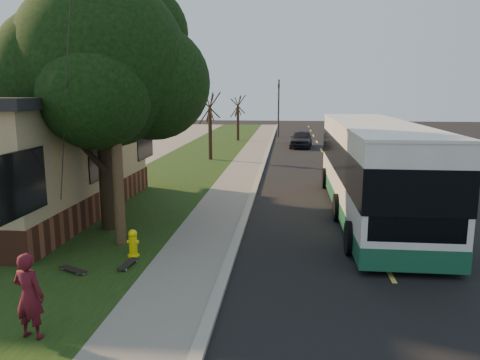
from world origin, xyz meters
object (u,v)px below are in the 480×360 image
Objects in this scene: leafy_tree at (105,66)px; bare_tree_near at (210,127)px; skateboard_spare at (73,270)px; transit_bus at (372,166)px; bare_tree_far at (238,119)px; dumpster at (10,186)px; distant_car at (301,139)px; skateboarder at (29,296)px; traffic_signal at (279,104)px; utility_pole at (113,83)px; skateboard_main at (128,264)px; fire_hydrant at (133,243)px.

leafy_tree is 1.81× the size of bare_tree_near.
transit_bus is at bearing 38.94° from skateboard_spare.
bare_tree_far reaches higher than dumpster.
bare_tree_far is 7.02m from distant_car.
distant_car is at bearing -91.44° from skateboarder.
leafy_tree reaches higher than transit_bus.
skateboarder is (-3.54, -38.25, -2.30)m from traffic_signal.
skateboarder is at bearing -56.82° from dumpster.
skateboarder reaches higher than distant_car.
leafy_tree is (-0.87, 1.66, 0.54)m from utility_pole.
utility_pole is 5.19× the size of dumpster.
distant_car is at bearing 77.08° from skateboard_spare.
transit_bus is (8.66, 2.75, -3.39)m from leafy_tree.
bare_tree_far is at bearing 90.93° from skateboard_main.
utility_pole is 4.88m from skateboard_main.
utility_pole is 2.11× the size of bare_tree_near.
traffic_signal is 3.15× the size of dumpster.
skateboard_spare is (-0.67, 3.02, -0.74)m from skateboarder.
skateboard_spare is 0.21× the size of distant_car.
skateboard_main is at bearing -89.07° from bare_tree_far.
utility_pole is at bearing -78.16° from skateboarder.
skateboarder is 30.60m from distant_car.
leafy_tree is 8.21m from skateboarder.
traffic_signal reaches higher than distant_car.
fire_hydrant is 4.37m from utility_pole.
bare_tree_near is at bearing 92.86° from fire_hydrant.
skateboarder is (0.26, -5.25, -3.77)m from utility_pole.
fire_hydrant is at bearing 97.95° from skateboard_main.
utility_pole reaches higher than leafy_tree.
bare_tree_far is at bearing 87.55° from leafy_tree.
leafy_tree is 31.76m from traffic_signal.
fire_hydrant is 4.30m from skateboarder.
leafy_tree is at bearing -100.51° from distant_car.
utility_pole is 6.46m from skateboarder.
bare_tree_near is 2.46× the size of dumpster.
distant_car is at bearing -37.13° from bare_tree_far.
distant_car reaches higher than skateboard_spare.
distant_car is (2.00, -8.16, -2.48)m from traffic_signal.
bare_tree_far is (1.17, 27.35, -3.16)m from leafy_tree.
skateboarder is (-0.04, -34.25, -1.14)m from bare_tree_far.
skateboard_spare is at bearing -100.44° from utility_pole.
transit_bus reaches higher than distant_car.
utility_pole is 5.72× the size of skateboarder.
traffic_signal is (4.00, 16.00, 1.01)m from bare_tree_near.
traffic_signal is (3.10, 34.00, 2.73)m from fire_hydrant.
transit_bus reaches higher than skateboard_main.
leafy_tree reaches higher than traffic_signal.
dumpster is (-6.28, 9.61, -0.09)m from skateboarder.
utility_pole is at bearing -96.58° from traffic_signal.
leafy_tree is 15.66m from bare_tree_near.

